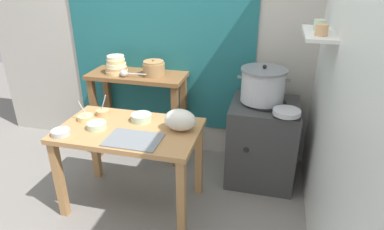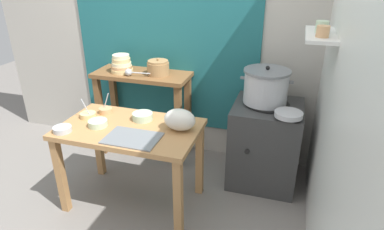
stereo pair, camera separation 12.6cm
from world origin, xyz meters
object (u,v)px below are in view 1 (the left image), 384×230
(prep_bowl_0, at_px, (85,117))
(prep_bowl_1, at_px, (61,132))
(clay_pot, at_px, (154,68))
(bowl_stack_enamel, at_px, (116,66))
(wide_pan, at_px, (287,112))
(ladle, at_px, (125,73))
(plastic_bag, at_px, (180,120))
(prep_table, at_px, (130,141))
(prep_bowl_4, at_px, (103,112))
(prep_bowl_2, at_px, (97,125))
(back_shelf_table, at_px, (138,95))
(steamer_pot, at_px, (263,85))
(stove_block, at_px, (262,141))
(serving_tray, at_px, (133,140))
(prep_bowl_3, at_px, (141,117))

(prep_bowl_0, distance_m, prep_bowl_1, 0.28)
(clay_pot, xyz_separation_m, bowl_stack_enamel, (-0.38, -0.03, 0.01))
(bowl_stack_enamel, relative_size, wide_pan, 0.97)
(ladle, xyz_separation_m, plastic_bag, (0.72, -0.60, -0.13))
(prep_table, bearing_deg, ladle, 115.54)
(prep_table, height_order, prep_bowl_4, prep_bowl_4)
(prep_bowl_1, height_order, prep_bowl_2, prep_bowl_2)
(back_shelf_table, height_order, steamer_pot, steamer_pot)
(prep_table, xyz_separation_m, stove_block, (1.01, 0.66, -0.23))
(clay_pot, bearing_deg, steamer_pot, -6.02)
(ladle, height_order, prep_bowl_0, ladle)
(steamer_pot, height_order, serving_tray, steamer_pot)
(prep_bowl_4, bearing_deg, ladle, 90.80)
(clay_pot, xyz_separation_m, prep_bowl_1, (-0.38, -1.01, -0.23))
(prep_table, xyz_separation_m, prep_bowl_0, (-0.40, 0.05, 0.14))
(back_shelf_table, relative_size, clay_pot, 4.52)
(clay_pot, bearing_deg, prep_bowl_4, -111.86)
(ladle, bearing_deg, plastic_bag, -39.89)
(ladle, xyz_separation_m, serving_tray, (0.43, -0.84, -0.21))
(back_shelf_table, distance_m, prep_bowl_2, 0.85)
(bowl_stack_enamel, distance_m, prep_bowl_1, 1.01)
(prep_bowl_0, bearing_deg, prep_bowl_3, 12.44)
(prep_bowl_3, bearing_deg, clay_pot, 100.26)
(prep_bowl_1, xyz_separation_m, prep_bowl_3, (0.50, 0.38, 0.01))
(back_shelf_table, relative_size, wide_pan, 4.28)
(back_shelf_table, xyz_separation_m, clay_pot, (0.18, 0.00, 0.29))
(steamer_pot, distance_m, prep_bowl_3, 1.08)
(back_shelf_table, relative_size, stove_block, 1.23)
(back_shelf_table, xyz_separation_m, prep_bowl_2, (0.01, -0.85, 0.07))
(back_shelf_table, distance_m, bowl_stack_enamel, 0.36)
(back_shelf_table, bearing_deg, prep_table, -72.48)
(prep_bowl_1, height_order, prep_bowl_4, prep_bowl_4)
(prep_table, height_order, wide_pan, wide_pan)
(stove_block, height_order, prep_bowl_3, stove_block)
(back_shelf_table, bearing_deg, ladle, -121.45)
(prep_table, distance_m, prep_bowl_4, 0.39)
(serving_tray, relative_size, plastic_bag, 1.62)
(serving_tray, relative_size, wide_pan, 1.79)
(wide_pan, distance_m, prep_bowl_4, 1.52)
(prep_bowl_0, bearing_deg, prep_bowl_1, -99.31)
(stove_block, distance_m, wide_pan, 0.50)
(bowl_stack_enamel, bearing_deg, prep_bowl_1, -90.29)
(prep_bowl_2, bearing_deg, prep_bowl_1, -142.47)
(steamer_pot, relative_size, ladle, 1.75)
(back_shelf_table, bearing_deg, plastic_bag, -48.01)
(serving_tray, relative_size, prep_bowl_0, 2.31)
(prep_bowl_1, relative_size, prep_bowl_3, 0.84)
(ladle, height_order, prep_bowl_2, ladle)
(prep_bowl_2, xyz_separation_m, prep_bowl_3, (0.29, 0.21, 0.00))
(prep_bowl_0, xyz_separation_m, prep_bowl_2, (0.16, -0.12, 0.00))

